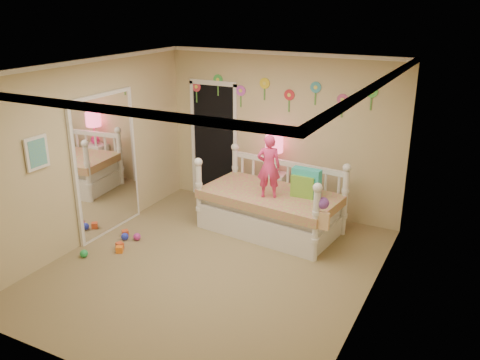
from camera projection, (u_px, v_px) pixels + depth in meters
The scene contains 18 objects.
floor at pixel (213, 267), 6.69m from camera, with size 4.00×4.50×0.01m, color #7F684C.
ceiling at pixel (209, 68), 5.81m from camera, with size 4.00×4.50×0.01m, color white.
back_wall at pixel (281, 134), 8.13m from camera, with size 4.00×0.01×2.60m, color tan.
left_wall at pixel (88, 153), 7.11m from camera, with size 0.01×4.50×2.60m, color tan.
right_wall at pixel (372, 202), 5.39m from camera, with size 0.01×4.50×2.60m, color tan.
crown_molding at pixel (209, 71), 5.82m from camera, with size 4.00×4.50×0.06m, color white, non-canonical shape.
daybed at pixel (271, 196), 7.57m from camera, with size 2.07×1.12×1.13m, color white, non-canonical shape.
pillow_turquoise at pixel (306, 182), 7.32m from camera, with size 0.42×0.15×0.42m, color #27C7A6.
pillow_lime at pixel (303, 186), 7.31m from camera, with size 0.34×0.13×0.33m, color #77BA38.
child at pixel (269, 166), 7.21m from camera, with size 0.34×0.22×0.93m, color #F5377C.
nightstand at pixel (273, 192), 8.32m from camera, with size 0.41×0.31×0.68m, color white.
table_lamp at pixel (274, 148), 8.07m from camera, with size 0.29×0.29×0.63m.
closet_doorway at pixel (214, 140), 8.75m from camera, with size 0.90×0.04×2.07m, color black.
flower_decals at pixel (277, 94), 7.94m from camera, with size 3.40×0.02×0.50m, color #B2668C, non-canonical shape.
mirror_closet at pixel (106, 165), 7.43m from camera, with size 0.07×1.30×2.10m, color white.
wall_picture at pixel (37, 153), 6.26m from camera, with size 0.05×0.34×0.42m, color white.
hanging_bag at pixel (322, 214), 6.62m from camera, with size 0.20×0.16×0.36m, color beige, non-canonical shape.
toy_scatter at pixel (91, 247), 7.10m from camera, with size 0.80×1.30×0.11m, color #996666, non-canonical shape.
Camera 1 is at (3.02, -5.09, 3.35)m, focal length 37.75 mm.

